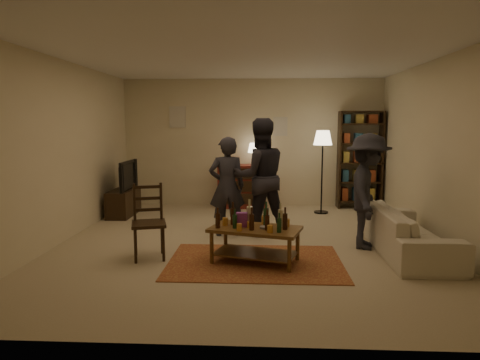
# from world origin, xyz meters

# --- Properties ---
(floor) EXTENTS (6.00, 6.00, 0.00)m
(floor) POSITION_xyz_m (0.00, 0.00, 0.00)
(floor) COLOR #C6B793
(floor) RESTS_ON ground
(room_shell) EXTENTS (6.00, 6.00, 6.00)m
(room_shell) POSITION_xyz_m (-0.65, 2.98, 1.81)
(room_shell) COLOR beige
(room_shell) RESTS_ON ground
(rug) EXTENTS (2.20, 1.50, 0.01)m
(rug) POSITION_xyz_m (0.13, -0.92, 0.01)
(rug) COLOR maroon
(rug) RESTS_ON ground
(coffee_table) EXTENTS (1.24, 0.89, 0.80)m
(coffee_table) POSITION_xyz_m (0.13, -0.91, 0.40)
(coffee_table) COLOR brown
(coffee_table) RESTS_ON ground
(dining_chair) EXTENTS (0.53, 0.53, 1.00)m
(dining_chair) POSITION_xyz_m (-1.27, -0.76, 0.52)
(dining_chair) COLOR black
(dining_chair) RESTS_ON ground
(tv_stand) EXTENTS (0.40, 1.00, 1.06)m
(tv_stand) POSITION_xyz_m (-2.44, 1.80, 0.38)
(tv_stand) COLOR black
(tv_stand) RESTS_ON ground
(dresser) EXTENTS (1.00, 0.50, 1.36)m
(dresser) POSITION_xyz_m (-0.19, 2.71, 0.48)
(dresser) COLOR maroon
(dresser) RESTS_ON ground
(bookshelf) EXTENTS (0.90, 0.34, 2.02)m
(bookshelf) POSITION_xyz_m (2.25, 2.78, 1.03)
(bookshelf) COLOR black
(bookshelf) RESTS_ON ground
(floor_lamp) EXTENTS (0.36, 0.36, 1.63)m
(floor_lamp) POSITION_xyz_m (1.39, 2.20, 1.38)
(floor_lamp) COLOR black
(floor_lamp) RESTS_ON ground
(sofa) EXTENTS (0.81, 2.08, 0.61)m
(sofa) POSITION_xyz_m (2.20, -0.40, 0.30)
(sofa) COLOR beige
(sofa) RESTS_ON ground
(person_left) EXTENTS (0.63, 0.48, 1.56)m
(person_left) POSITION_xyz_m (-0.33, 0.42, 0.78)
(person_left) COLOR #2A2A32
(person_left) RESTS_ON ground
(person_right) EXTENTS (1.06, 0.93, 1.85)m
(person_right) POSITION_xyz_m (0.18, 0.49, 0.92)
(person_right) COLOR #24232A
(person_right) RESTS_ON ground
(person_by_sofa) EXTENTS (0.85, 1.17, 1.63)m
(person_by_sofa) POSITION_xyz_m (1.70, -0.17, 0.81)
(person_by_sofa) COLOR #26272E
(person_by_sofa) RESTS_ON ground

